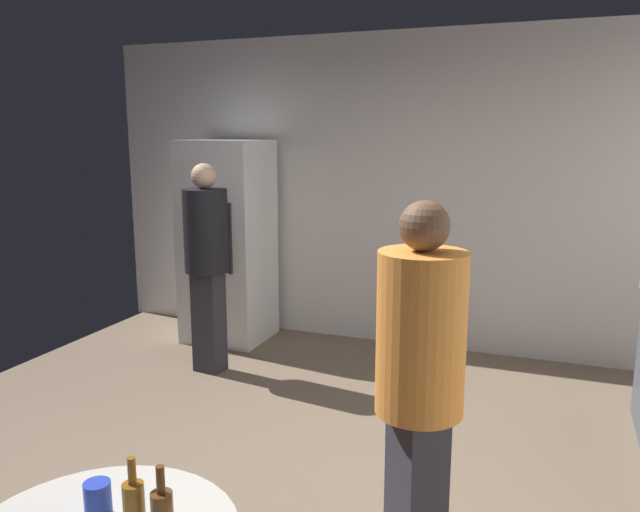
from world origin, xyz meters
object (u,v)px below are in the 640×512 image
object	(u,v)px
refrigerator	(228,242)
person_in_orange_shirt	(420,376)
beer_bottle_amber	(134,505)
person_in_black_shirt	(207,252)
plastic_cup_blue	(98,500)

from	to	relation	value
refrigerator	person_in_orange_shirt	distance (m)	3.49
beer_bottle_amber	person_in_black_shirt	world-z (taller)	person_in_black_shirt
refrigerator	person_in_black_shirt	bearing A→B (deg)	-72.07
plastic_cup_blue	person_in_black_shirt	world-z (taller)	person_in_black_shirt
refrigerator	person_in_black_shirt	size ratio (longest dim) A/B	1.10
refrigerator	person_in_black_shirt	xyz separation A→B (m)	(0.25, -0.78, 0.06)
beer_bottle_amber	person_in_black_shirt	bearing A→B (deg)	117.23
refrigerator	plastic_cup_blue	distance (m)	3.87
plastic_cup_blue	person_in_orange_shirt	world-z (taller)	person_in_orange_shirt
beer_bottle_amber	plastic_cup_blue	bearing A→B (deg)	171.84
refrigerator	plastic_cup_blue	world-z (taller)	refrigerator
person_in_black_shirt	person_in_orange_shirt	bearing A→B (deg)	54.09
refrigerator	person_in_black_shirt	distance (m)	0.82
beer_bottle_amber	plastic_cup_blue	xyz separation A→B (m)	(-0.15, 0.02, -0.03)
beer_bottle_amber	person_in_orange_shirt	size ratio (longest dim) A/B	0.14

